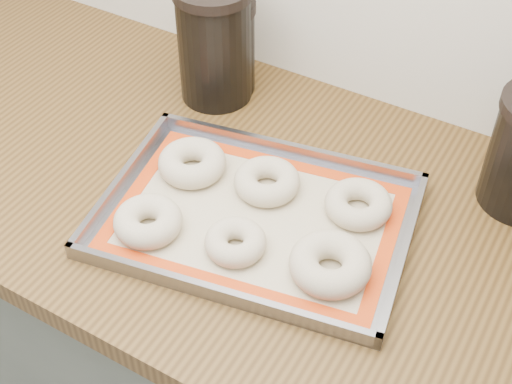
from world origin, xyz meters
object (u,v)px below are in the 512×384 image
Objects in this scene: bagel_front_mid at (235,242)px; canister_left at (215,43)px; bagel_front_left at (148,221)px; bagel_front_right at (330,264)px; bagel_back_mid at (267,181)px; bagel_back_left at (192,163)px; baking_tray at (256,217)px; canister_mid at (224,46)px; bagel_back_right at (358,204)px.

canister_left is at bearing 126.59° from bagel_front_mid.
bagel_front_right reaches higher than bagel_front_left.
bagel_back_left is at bearing -169.05° from bagel_back_mid.
bagel_front_mid is at bearing 13.47° from bagel_front_left.
bagel_back_left is (-0.14, 0.04, 0.02)m from baking_tray.
bagel_front_right reaches higher than bagel_front_mid.
bagel_front_left is at bearing -73.63° from canister_left.
canister_left reaches higher than canister_mid.
bagel_front_left is 0.99× the size of bagel_back_mid.
canister_left is (-0.23, 0.24, 0.10)m from baking_tray.
canister_mid is at bearing 104.87° from bagel_front_left.
bagel_front_right is 0.49m from canister_mid.
bagel_front_left is at bearing -83.29° from bagel_back_left.
bagel_front_left is 0.93× the size of bagel_back_left.
bagel_back_right is (0.12, 0.16, 0.00)m from bagel_front_mid.
bagel_front_right is 1.12× the size of bagel_back_mid.
bagel_back_left is (-0.15, 0.11, 0.00)m from bagel_front_mid.
bagel_back_right is (-0.02, 0.13, -0.00)m from bagel_front_right.
bagel_front_right is (0.14, -0.04, 0.02)m from baking_tray.
bagel_back_left is at bearing -67.50° from canister_left.
bagel_front_mid is 0.14m from bagel_front_right.
canister_left is 1.23× the size of canister_mid.
canister_left is (-0.37, 0.29, 0.08)m from bagel_front_right.
bagel_front_left is 0.88× the size of bagel_front_right.
bagel_front_mid is 0.40m from canister_left.
bagel_front_mid is 0.18m from bagel_back_left.
bagel_back_right is 0.40m from canister_mid.
canister_left is (-0.21, 0.18, 0.09)m from bagel_back_mid.
bagel_front_left is 0.14m from bagel_front_mid.
baking_tray is at bearing -74.90° from bagel_back_mid.
bagel_front_mid is 0.87× the size of bagel_back_mid.
bagel_front_left is 0.20m from bagel_back_mid.
bagel_back_left is 0.25m from canister_mid.
bagel_back_right is at bearing 10.63° from bagel_back_left.
bagel_front_mid reaches higher than baking_tray.
baking_tray is 0.07m from bagel_front_mid.
bagel_back_mid is (-0.02, 0.13, 0.00)m from bagel_front_mid.
canister_left is at bearing -96.48° from canister_mid.
canister_mid is at bearing 139.69° from bagel_front_right.
bagel_back_mid is at bearing -40.84° from canister_left.
baking_tray is 0.16m from bagel_back_right.
bagel_back_left is 0.51× the size of canister_left.
bagel_back_left is at bearing 164.54° from baking_tray.
bagel_back_mid is at bearing 56.75° from bagel_front_left.
canister_left is at bearing 132.84° from baking_tray.
bagel_back_left is at bearing 96.71° from bagel_front_left.
bagel_front_right is 1.06× the size of bagel_back_left.
bagel_front_mid is (0.13, 0.03, -0.00)m from bagel_front_left.
baking_tray is at bearing 95.49° from bagel_front_mid.
bagel_front_left is 0.58× the size of canister_mid.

